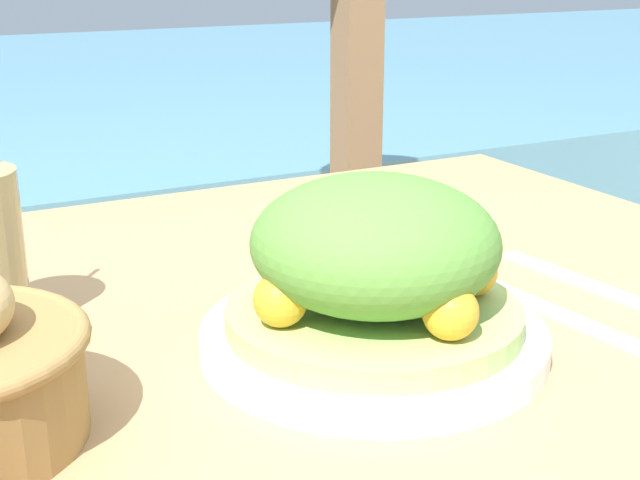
{
  "coord_description": "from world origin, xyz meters",
  "views": [
    {
      "loc": [
        -0.34,
        -0.59,
        1.05
      ],
      "look_at": [
        -0.01,
        0.05,
        0.81
      ],
      "focal_mm": 50.0,
      "sensor_mm": 36.0,
      "label": 1
    }
  ],
  "objects": [
    {
      "name": "fork",
      "position": [
        0.16,
        -0.07,
        0.75
      ],
      "size": [
        0.03,
        0.18,
        0.0
      ],
      "color": "silver",
      "rests_on": "patio_table"
    },
    {
      "name": "patio_table",
      "position": [
        0.0,
        0.0,
        0.65
      ],
      "size": [
        0.97,
        0.94,
        0.75
      ],
      "color": "tan",
      "rests_on": "ground_plane"
    },
    {
      "name": "railing_fence",
      "position": [
        0.0,
        0.8,
        0.81
      ],
      "size": [
        2.8,
        0.08,
        1.14
      ],
      "color": "brown",
      "rests_on": "ground_plane"
    },
    {
      "name": "salad_plate",
      "position": [
        -0.01,
        -0.05,
        0.81
      ],
      "size": [
        0.27,
        0.27,
        0.14
      ],
      "color": "white",
      "rests_on": "patio_table"
    },
    {
      "name": "knife",
      "position": [
        0.23,
        -0.01,
        0.75
      ],
      "size": [
        0.03,
        0.18,
        0.0
      ],
      "color": "silver",
      "rests_on": "patio_table"
    }
  ]
}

